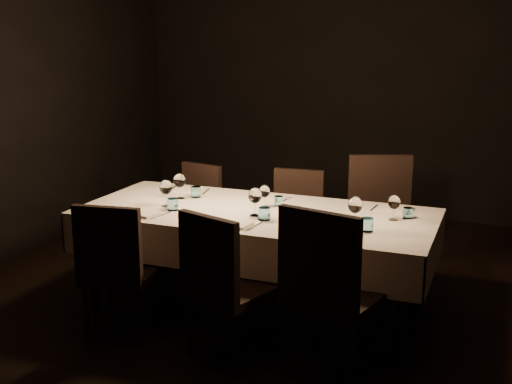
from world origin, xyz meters
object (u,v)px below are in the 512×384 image
at_px(chair_near_center, 222,280).
at_px(chair_far_left, 195,209).
at_px(chair_far_center, 296,218).
at_px(dining_table, 256,221).
at_px(chair_near_right, 329,287).
at_px(chair_far_right, 382,217).
at_px(chair_near_left, 116,264).

distance_m(chair_near_center, chair_far_left, 1.84).
xyz_separation_m(chair_far_left, chair_far_center, (0.93, 0.03, 0.01)).
relative_size(dining_table, chair_near_center, 2.64).
relative_size(chair_near_right, chair_far_center, 1.18).
distance_m(chair_near_center, chair_far_right, 1.73).
relative_size(chair_near_left, chair_far_right, 0.89).
bearing_deg(chair_far_right, chair_far_left, 159.12).
xyz_separation_m(chair_near_center, chair_near_right, (0.66, 0.03, 0.04)).
xyz_separation_m(dining_table, chair_far_center, (0.03, 0.83, -0.19)).
bearing_deg(chair_near_left, chair_near_center, 170.27).
bearing_deg(chair_near_center, chair_far_center, -69.12).
bearing_deg(dining_table, chair_near_right, -44.79).
distance_m(chair_near_right, chair_far_right, 1.57).
bearing_deg(chair_near_left, chair_far_left, -91.11).
bearing_deg(chair_far_left, chair_near_right, -29.30).
bearing_deg(chair_near_left, chair_far_right, -141.11).
bearing_deg(chair_far_center, chair_far_left, 177.02).
distance_m(chair_near_center, chair_near_right, 0.67).
distance_m(dining_table, chair_far_center, 0.85).
height_order(chair_near_center, chair_far_center, chair_near_center).
relative_size(dining_table, chair_far_center, 2.83).
distance_m(chair_far_left, chair_far_right, 1.65).
xyz_separation_m(chair_near_right, chair_far_center, (-0.71, 1.57, -0.08)).
relative_size(chair_near_left, chair_far_center, 1.06).
xyz_separation_m(chair_near_left, chair_far_left, (-0.21, 1.55, -0.03)).
relative_size(chair_near_center, chair_far_center, 1.07).
height_order(chair_near_center, chair_far_left, chair_near_center).
relative_size(chair_near_center, chair_near_right, 0.91).
relative_size(dining_table, chair_near_right, 2.40).
bearing_deg(chair_far_right, chair_far_center, 158.16).
xyz_separation_m(chair_near_left, chair_far_right, (1.44, 1.58, 0.05)).
height_order(chair_near_right, chair_far_left, chair_near_right).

